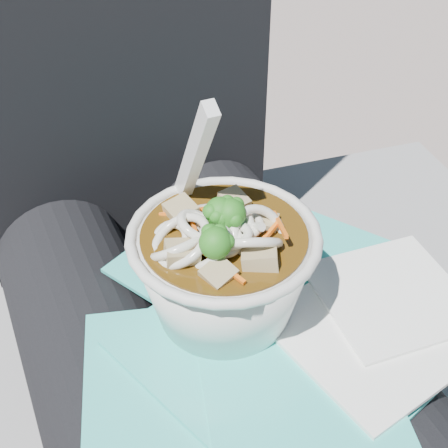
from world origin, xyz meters
name	(u,v)px	position (x,y,z in m)	size (l,w,h in m)	color
stone_ledge	(175,426)	(0.00, 0.15, 0.24)	(1.00, 0.50, 0.48)	slate
lap	(214,369)	(0.00, 0.00, 0.55)	(0.34, 0.48, 0.14)	black
person_body	(179,292)	(0.00, 0.09, 0.57)	(0.34, 0.94, 1.02)	black
plastic_bag	(265,342)	(0.03, -0.05, 0.63)	(0.38, 0.38, 0.01)	#2DBEB3
napkins	(378,318)	(0.12, -0.07, 0.64)	(0.19, 0.18, 0.01)	white
udon_bowl	(223,262)	(0.01, -0.01, 0.70)	(0.18, 0.18, 0.20)	silver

